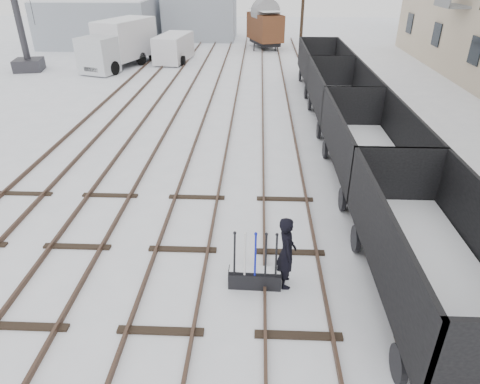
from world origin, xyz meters
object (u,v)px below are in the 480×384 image
object	(u,v)px
box_van_wagon	(265,26)
freight_wagon_a	(431,270)
worker	(287,252)
crane	(24,35)
ground_frame	(255,276)
panel_van	(174,48)
lorry	(120,43)

from	to	relation	value
box_van_wagon	freight_wagon_a	bearing A→B (deg)	-104.23
worker	crane	world-z (taller)	crane
worker	box_van_wagon	xyz separation A→B (m)	(-0.28, 32.79, 0.96)
worker	crane	distance (m)	29.09
worker	freight_wagon_a	xyz separation A→B (m)	(3.21, -0.58, 0.06)
ground_frame	panel_van	distance (m)	27.51
worker	box_van_wagon	size ratio (longest dim) A/B	0.40
box_van_wagon	panel_van	world-z (taller)	box_van_wagon
lorry	crane	bearing A→B (deg)	-149.09
worker	crane	size ratio (longest dim) A/B	0.20
box_van_wagon	ground_frame	bearing A→B (deg)	-111.02
freight_wagon_a	box_van_wagon	size ratio (longest dim) A/B	1.34
worker	ground_frame	bearing A→B (deg)	93.25
panel_van	crane	xyz separation A→B (m)	(-10.08, -3.46, 1.42)
panel_van	ground_frame	bearing A→B (deg)	-68.30
worker	box_van_wagon	distance (m)	32.80
freight_wagon_a	crane	world-z (taller)	crane
lorry	crane	xyz separation A→B (m)	(-6.45, -1.38, 0.78)
freight_wagon_a	box_van_wagon	bearing A→B (deg)	95.97
ground_frame	panel_van	world-z (taller)	panel_van
worker	crane	bearing A→B (deg)	32.99
box_van_wagon	crane	bearing A→B (deg)	-170.99
worker	box_van_wagon	world-z (taller)	box_van_wagon
worker	panel_van	world-z (taller)	panel_van
ground_frame	box_van_wagon	world-z (taller)	box_van_wagon
panel_van	crane	distance (m)	10.75
ground_frame	freight_wagon_a	bearing A→B (deg)	-5.25
box_van_wagon	lorry	world-z (taller)	lorry
worker	lorry	world-z (taller)	lorry
ground_frame	worker	world-z (taller)	worker
lorry	freight_wagon_a	bearing A→B (deg)	-41.29
worker	lorry	size ratio (longest dim) A/B	0.25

